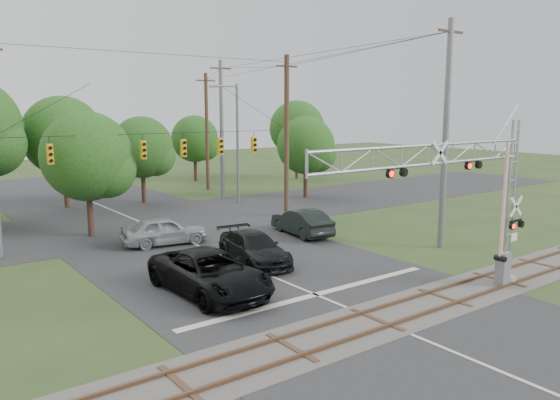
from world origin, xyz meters
TOP-DOWN VIEW (x-y plane):
  - ground at (0.00, 0.00)m, footprint 160.00×160.00m
  - road_main at (0.00, 10.00)m, footprint 14.00×90.00m
  - road_cross at (0.00, 24.00)m, footprint 90.00×12.00m
  - railroad_track at (0.00, 2.00)m, footprint 90.00×3.20m
  - crossing_gantry at (4.44, 1.64)m, footprint 12.18×0.93m
  - traffic_signal_span at (0.91, 20.00)m, footprint 19.34×0.36m
  - pickup_black at (-3.45, 8.34)m, footprint 3.24×6.61m
  - car_dark at (0.63, 11.08)m, footprint 2.90×5.64m
  - sedan_silver at (-1.34, 17.37)m, footprint 5.11×2.72m
  - suv_dark at (6.57, 14.58)m, footprint 2.37×5.17m
  - streetlight at (9.51, 26.91)m, footprint 2.60×0.27m
  - utility_poles at (1.94, 22.15)m, footprint 25.13×28.21m
  - treeline at (-1.72, 32.72)m, footprint 53.88×24.89m

SIDE VIEW (x-z plane):
  - ground at x=0.00m, z-range 0.00..0.00m
  - road_main at x=0.00m, z-range 0.00..0.02m
  - road_cross at x=0.00m, z-range 0.00..0.02m
  - railroad_track at x=0.00m, z-range -0.05..0.11m
  - car_dark at x=0.63m, z-range 0.00..1.56m
  - suv_dark at x=6.57m, z-range 0.00..1.64m
  - sedan_silver at x=-1.34m, z-range 0.00..1.65m
  - pickup_black at x=-3.45m, z-range 0.00..1.81m
  - crossing_gantry at x=4.44m, z-range 0.94..8.21m
  - streetlight at x=9.51m, z-range 0.58..10.33m
  - treeline at x=-1.72m, z-range 0.47..10.46m
  - traffic_signal_span at x=0.91m, z-range -0.08..11.42m
  - utility_poles at x=1.94m, z-range -0.22..12.29m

